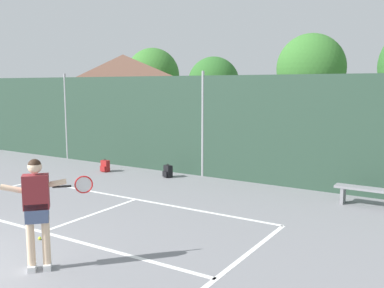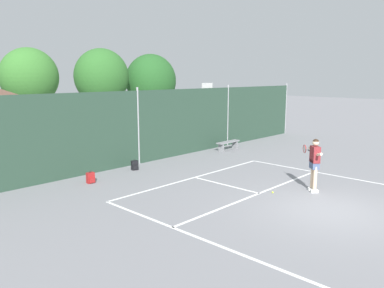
{
  "view_description": "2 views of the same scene",
  "coord_description": "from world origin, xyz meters",
  "px_view_note": "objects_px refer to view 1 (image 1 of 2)",
  "views": [
    {
      "loc": [
        7.17,
        -3.13,
        3.03
      ],
      "look_at": [
        1.77,
        5.5,
        1.62
      ],
      "focal_mm": 40.18,
      "sensor_mm": 36.0,
      "label": 1
    },
    {
      "loc": [
        -10.64,
        -4.45,
        3.95
      ],
      "look_at": [
        -0.35,
        5.32,
        1.41
      ],
      "focal_mm": 35.53,
      "sensor_mm": 36.0,
      "label": 2
    }
  ],
  "objects_px": {
    "backpack_black": "(168,172)",
    "courtside_bench": "(368,193)",
    "tennis_ball": "(40,238)",
    "backpack_red": "(105,166)",
    "tennis_player": "(37,204)"
  },
  "relations": [
    {
      "from": "tennis_player",
      "to": "tennis_ball",
      "type": "distance_m",
      "value": 1.81
    },
    {
      "from": "courtside_bench",
      "to": "tennis_player",
      "type": "bearing_deg",
      "value": -119.78
    },
    {
      "from": "backpack_black",
      "to": "courtside_bench",
      "type": "relative_size",
      "value": 0.29
    },
    {
      "from": "tennis_player",
      "to": "backpack_red",
      "type": "height_order",
      "value": "tennis_player"
    },
    {
      "from": "backpack_red",
      "to": "courtside_bench",
      "type": "height_order",
      "value": "courtside_bench"
    },
    {
      "from": "backpack_red",
      "to": "backpack_black",
      "type": "bearing_deg",
      "value": 9.78
    },
    {
      "from": "tennis_ball",
      "to": "backpack_black",
      "type": "xyz_separation_m",
      "value": [
        -1.2,
        6.06,
        0.16
      ]
    },
    {
      "from": "tennis_ball",
      "to": "courtside_bench",
      "type": "relative_size",
      "value": 0.04
    },
    {
      "from": "tennis_ball",
      "to": "backpack_red",
      "type": "relative_size",
      "value": 0.14
    },
    {
      "from": "backpack_black",
      "to": "tennis_player",
      "type": "bearing_deg",
      "value": -71.36
    },
    {
      "from": "tennis_player",
      "to": "tennis_ball",
      "type": "relative_size",
      "value": 28.1
    },
    {
      "from": "tennis_player",
      "to": "backpack_black",
      "type": "relative_size",
      "value": 4.01
    },
    {
      "from": "tennis_player",
      "to": "courtside_bench",
      "type": "bearing_deg",
      "value": 60.22
    },
    {
      "from": "backpack_black",
      "to": "courtside_bench",
      "type": "height_order",
      "value": "courtside_bench"
    },
    {
      "from": "backpack_red",
      "to": "tennis_player",
      "type": "bearing_deg",
      "value": -54.04
    }
  ]
}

